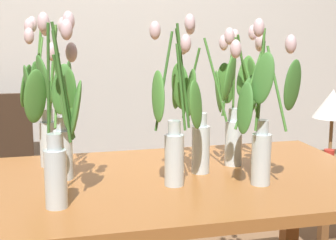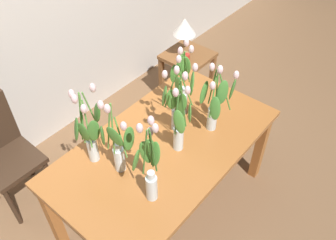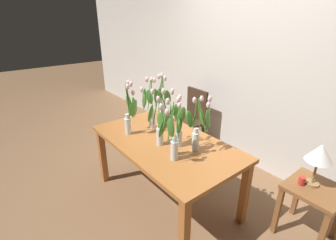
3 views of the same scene
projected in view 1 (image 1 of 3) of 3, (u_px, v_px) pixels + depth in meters
name	position (u px, v px, depth m)	size (l,w,h in m)	color
room_wall_rear	(108.00, 18.00, 3.04)	(9.00, 0.10, 2.70)	beige
dining_table	(161.00, 202.00, 1.81)	(1.60, 0.90, 0.74)	#A3602D
tulip_vase_0	(44.00, 108.00, 1.90)	(0.22, 0.19, 0.59)	silver
tulip_vase_1	(178.00, 120.00, 1.68)	(0.20, 0.24, 0.59)	silver
tulip_vase_2	(235.00, 107.00, 1.96)	(0.23, 0.18, 0.55)	silver
tulip_vase_3	(261.00, 120.00, 1.67)	(0.24, 0.21, 0.57)	silver
tulip_vase_4	(57.00, 120.00, 1.73)	(0.16, 0.20, 0.58)	silver
tulip_vase_5	(59.00, 131.00, 1.49)	(0.19, 0.16, 0.59)	silver
tulip_vase_6	(202.00, 124.00, 1.83)	(0.26, 0.18, 0.54)	silver
table_lamp	(333.00, 106.00, 2.75)	(0.22, 0.22, 0.40)	olive
pillar_candle	(329.00, 156.00, 2.71)	(0.06, 0.06, 0.07)	#B72D23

